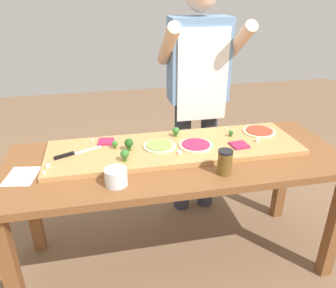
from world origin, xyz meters
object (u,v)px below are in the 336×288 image
pizza_slice_near_right (239,145)px  cheese_crumble_b (179,152)px  cheese_crumble_f (226,128)px  cheese_crumble_c (44,173)px  chefs_knife (72,154)px  pizza_whole_beet_magenta (196,145)px  cheese_crumble_d (258,140)px  cheese_crumble_e (48,166)px  prep_table (176,172)px  broccoli_floret_back_right (115,144)px  sauce_jar (225,162)px  pizza_whole_tomato_red (259,131)px  broccoli_floret_center_left (125,154)px  broccoli_floret_center_right (176,131)px  cheese_crumble_a (93,140)px  recipe_note (22,176)px  pizza_whole_pesto_green (160,146)px  cook_center (198,86)px  flour_cup (116,178)px  broccoli_floret_back_left (129,143)px  broccoli_floret_back_mid (231,133)px  pizza_slice_far_left (106,142)px

pizza_slice_near_right → cheese_crumble_b: bearing=-175.6°
cheese_crumble_f → cheese_crumble_c: bearing=-161.9°
chefs_knife → pizza_whole_beet_magenta: (0.69, -0.04, 0.00)m
pizza_whole_beet_magenta → cheese_crumble_d: (0.38, -0.02, 0.00)m
chefs_knife → cheese_crumble_b: cheese_crumble_b is taller
pizza_whole_beet_magenta → cheese_crumble_e: (-0.81, -0.08, 0.00)m
prep_table → cheese_crumble_b: bearing=-64.2°
chefs_knife → broccoli_floret_back_right: (0.24, 0.03, 0.02)m
prep_table → sauce_jar: bearing=-48.8°
pizza_whole_tomato_red → broccoli_floret_center_left: 0.89m
broccoli_floret_center_right → prep_table: bearing=-102.1°
sauce_jar → cheese_crumble_a: bearing=144.3°
prep_table → recipe_note: (-0.81, -0.04, 0.10)m
pizza_whole_pesto_green → cheese_crumble_e: cheese_crumble_e is taller
sauce_jar → cook_center: (0.08, 0.77, 0.17)m
cheese_crumble_b → chefs_knife: bearing=169.0°
cheese_crumble_a → prep_table: bearing=-28.2°
broccoli_floret_center_right → flour_cup: bearing=-132.4°
pizza_whole_beet_magenta → cheese_crumble_b: cheese_crumble_b is taller
broccoli_floret_back_left → cheese_crumble_c: broccoli_floret_back_left is taller
broccoli_floret_center_right → broccoli_floret_back_mid: 0.34m
cheese_crumble_e → cheese_crumble_f: (1.07, 0.29, -0.00)m
pizza_whole_pesto_green → prep_table: bearing=-48.1°
sauce_jar → broccoli_floret_back_mid: bearing=63.8°
cheese_crumble_e → broccoli_floret_back_right: bearing=23.2°
pizza_slice_far_left → broccoli_floret_back_right: broccoli_floret_back_right is taller
broccoli_floret_back_right → recipe_note: bearing=-161.1°
prep_table → pizza_slice_near_right: size_ratio=20.10×
recipe_note → cheese_crumble_e: bearing=6.4°
pizza_slice_far_left → pizza_whole_tomato_red: bearing=-2.9°
broccoli_floret_back_right → cheese_crumble_c: size_ratio=4.03×
cheese_crumble_d → sauce_jar: size_ratio=0.16×
pizza_whole_tomato_red → flour_cup: size_ratio=1.85×
chefs_knife → cheese_crumble_d: 1.07m
broccoli_floret_center_left → pizza_whole_tomato_red: bearing=13.4°
cook_center → cheese_crumble_b: bearing=-115.3°
broccoli_floret_back_mid → flour_cup: 0.81m
pizza_whole_pesto_green → pizza_whole_beet_magenta: size_ratio=0.95×
pizza_whole_pesto_green → cheese_crumble_c: size_ratio=15.34×
pizza_slice_near_right → broccoli_floret_back_right: (-0.70, 0.11, 0.02)m
broccoli_floret_back_mid → cheese_crumble_c: bearing=-167.5°
chefs_knife → sauce_jar: 0.83m
chefs_knife → sauce_jar: size_ratio=1.97×
broccoli_floret_back_left → broccoli_floret_back_mid: broccoli_floret_back_left is taller
pizza_whole_tomato_red → broccoli_floret_back_left: bearing=-174.2°
chefs_knife → broccoli_floret_back_left: size_ratio=3.57×
pizza_slice_near_right → broccoli_floret_center_right: 0.39m
chefs_knife → sauce_jar: sauce_jar is taller
chefs_knife → flour_cup: bearing=-54.4°
pizza_whole_beet_magenta → cheese_crumble_a: size_ratio=15.60×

